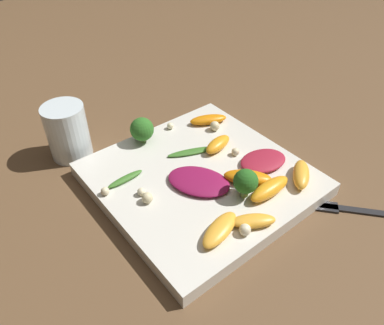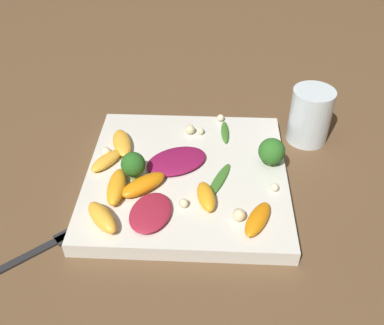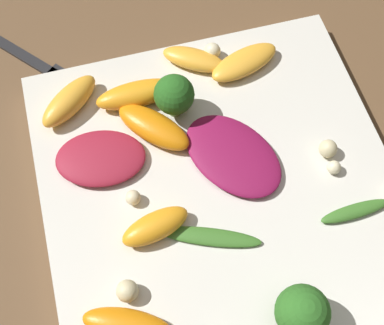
# 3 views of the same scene
# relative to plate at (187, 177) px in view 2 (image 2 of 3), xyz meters

# --- Properties ---
(ground_plane) EXTENTS (2.40, 2.40, 0.00)m
(ground_plane) POSITION_rel_plate_xyz_m (0.00, 0.00, -0.01)
(ground_plane) COLOR brown
(plate) EXTENTS (0.31, 0.31, 0.02)m
(plate) POSITION_rel_plate_xyz_m (0.00, 0.00, 0.00)
(plate) COLOR silver
(plate) RESTS_ON ground_plane
(drinking_glass) EXTENTS (0.07, 0.07, 0.10)m
(drinking_glass) POSITION_rel_plate_xyz_m (-0.13, 0.20, 0.04)
(drinking_glass) COLOR silver
(drinking_glass) RESTS_ON ground_plane
(fork) EXTENTS (0.13, 0.15, 0.01)m
(fork) POSITION_rel_plate_xyz_m (0.15, -0.19, -0.01)
(fork) COLOR #262628
(fork) RESTS_ON ground_plane
(radicchio_leaf_0) EXTENTS (0.09, 0.07, 0.01)m
(radicchio_leaf_0) POSITION_rel_plate_xyz_m (0.09, -0.04, 0.02)
(radicchio_leaf_0) COLOR maroon
(radicchio_leaf_0) RESTS_ON plate
(radicchio_leaf_1) EXTENTS (0.10, 0.12, 0.01)m
(radicchio_leaf_1) POSITION_rel_plate_xyz_m (-0.02, -0.02, 0.02)
(radicchio_leaf_1) COLOR maroon
(radicchio_leaf_1) RESTS_ON plate
(orange_segment_0) EXTENTS (0.07, 0.06, 0.02)m
(orange_segment_0) POSITION_rel_plate_xyz_m (0.11, -0.11, 0.02)
(orange_segment_0) COLOR #FCAD33
(orange_segment_0) RESTS_ON plate
(orange_segment_1) EXTENTS (0.08, 0.03, 0.02)m
(orange_segment_1) POSITION_rel_plate_xyz_m (0.05, -0.10, 0.02)
(orange_segment_1) COLOR orange
(orange_segment_1) RESTS_ON plate
(orange_segment_2) EXTENTS (0.06, 0.04, 0.02)m
(orange_segment_2) POSITION_rel_plate_xyz_m (0.06, 0.03, 0.02)
(orange_segment_2) COLOR orange
(orange_segment_2) RESTS_ON plate
(orange_segment_3) EXTENTS (0.07, 0.05, 0.01)m
(orange_segment_3) POSITION_rel_plate_xyz_m (-0.01, -0.13, 0.02)
(orange_segment_3) COLOR #FCAD33
(orange_segment_3) RESTS_ON plate
(orange_segment_4) EXTENTS (0.08, 0.05, 0.02)m
(orange_segment_4) POSITION_rel_plate_xyz_m (-0.06, -0.11, 0.02)
(orange_segment_4) COLOR #FCAD33
(orange_segment_4) RESTS_ON plate
(orange_segment_5) EXTENTS (0.07, 0.07, 0.02)m
(orange_segment_5) POSITION_rel_plate_xyz_m (0.04, -0.06, 0.02)
(orange_segment_5) COLOR orange
(orange_segment_5) RESTS_ON plate
(orange_segment_6) EXTENTS (0.07, 0.05, 0.02)m
(orange_segment_6) POSITION_rel_plate_xyz_m (0.10, 0.10, 0.02)
(orange_segment_6) COLOR orange
(orange_segment_6) RESTS_ON plate
(broccoli_floret_0) EXTENTS (0.04, 0.04, 0.05)m
(broccoli_floret_0) POSITION_rel_plate_xyz_m (0.02, -0.08, 0.04)
(broccoli_floret_0) COLOR #7A9E51
(broccoli_floret_0) RESTS_ON plate
(broccoli_floret_1) EXTENTS (0.04, 0.04, 0.05)m
(broccoli_floret_1) POSITION_rel_plate_xyz_m (-0.02, 0.13, 0.04)
(broccoli_floret_1) COLOR #7A9E51
(broccoli_floret_1) RESTS_ON plate
(arugula_sprig_0) EXTENTS (0.08, 0.05, 0.01)m
(arugula_sprig_0) POSITION_rel_plate_xyz_m (0.02, 0.05, 0.01)
(arugula_sprig_0) COLOR #3D7528
(arugula_sprig_0) RESTS_ON plate
(arugula_sprig_1) EXTENTS (0.06, 0.01, 0.01)m
(arugula_sprig_1) POSITION_rel_plate_xyz_m (-0.10, 0.06, 0.02)
(arugula_sprig_1) COLOR #3D7528
(arugula_sprig_1) RESTS_ON plate
(macadamia_nut_0) EXTENTS (0.01, 0.01, 0.01)m
(macadamia_nut_0) POSITION_rel_plate_xyz_m (0.04, 0.13, 0.02)
(macadamia_nut_0) COLOR beige
(macadamia_nut_0) RESTS_ON plate
(macadamia_nut_1) EXTENTS (0.01, 0.01, 0.01)m
(macadamia_nut_1) POSITION_rel_plate_xyz_m (0.08, 0.00, 0.02)
(macadamia_nut_1) COLOR beige
(macadamia_nut_1) RESTS_ON plate
(macadamia_nut_2) EXTENTS (0.01, 0.01, 0.01)m
(macadamia_nut_2) POSITION_rel_plate_xyz_m (-0.14, 0.05, 0.02)
(macadamia_nut_2) COLOR beige
(macadamia_nut_2) RESTS_ON plate
(macadamia_nut_3) EXTENTS (0.02, 0.02, 0.02)m
(macadamia_nut_3) POSITION_rel_plate_xyz_m (0.10, 0.08, 0.02)
(macadamia_nut_3) COLOR beige
(macadamia_nut_3) RESTS_ON plate
(macadamia_nut_4) EXTENTS (0.02, 0.02, 0.02)m
(macadamia_nut_4) POSITION_rel_plate_xyz_m (-0.10, -0.00, 0.02)
(macadamia_nut_4) COLOR beige
(macadamia_nut_4) RESTS_ON plate
(macadamia_nut_5) EXTENTS (0.01, 0.01, 0.01)m
(macadamia_nut_5) POSITION_rel_plate_xyz_m (-0.10, 0.02, 0.02)
(macadamia_nut_5) COLOR beige
(macadamia_nut_5) RESTS_ON plate
(macadamia_nut_6) EXTENTS (0.02, 0.02, 0.02)m
(macadamia_nut_6) POSITION_rel_plate_xyz_m (-0.03, -0.13, 0.02)
(macadamia_nut_6) COLOR beige
(macadamia_nut_6) RESTS_ON plate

